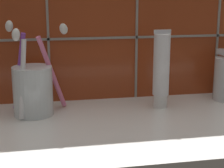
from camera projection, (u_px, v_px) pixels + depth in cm
name	position (u px, v px, depth cm)	size (l,w,h in cm)	color
sink_counter	(148.00, 127.00, 67.94)	(74.89, 33.56, 2.00)	silver
tile_wall_backsplash	(127.00, 14.00, 79.53)	(84.89, 1.72, 40.49)	#933819
toothbrush_cup	(33.00, 88.00, 70.60)	(12.79, 9.90, 17.82)	silver
toothpaste_tube	(161.00, 69.00, 74.51)	(3.43, 3.27, 15.73)	white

